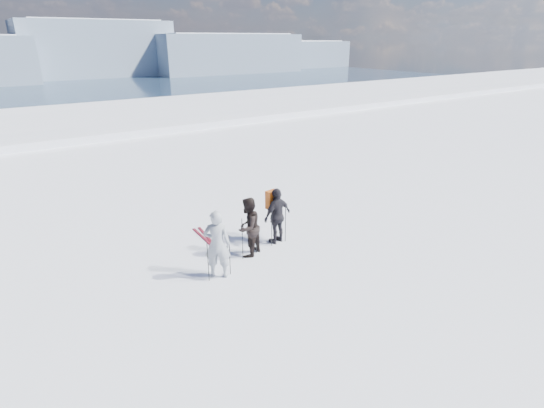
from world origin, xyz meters
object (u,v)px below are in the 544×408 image
(skier_dark, at_px, (248,227))
(skis_loose, at_px, (205,237))
(skier_grey, at_px, (217,244))
(skier_pack, at_px, (277,216))

(skier_dark, height_order, skis_loose, skier_dark)
(skis_loose, bearing_deg, skier_grey, -107.54)
(skier_dark, xyz_separation_m, skier_pack, (1.24, 0.23, -0.00))
(skier_pack, distance_m, skis_loose, 2.62)
(skier_grey, height_order, skier_pack, skier_grey)
(skier_pack, relative_size, skis_loose, 1.10)
(skier_dark, bearing_deg, skier_grey, -3.92)
(skier_dark, distance_m, skis_loose, 2.16)
(skier_grey, height_order, skis_loose, skier_grey)
(skier_grey, relative_size, skis_loose, 1.18)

